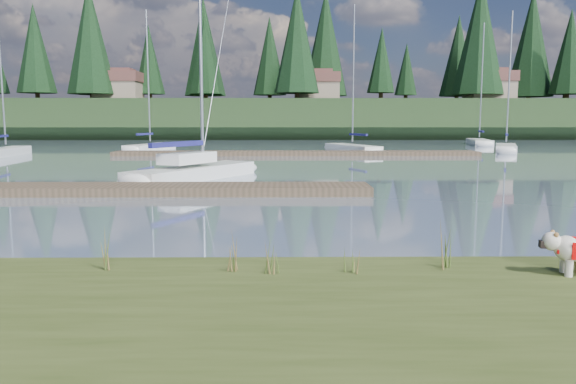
{
  "coord_description": "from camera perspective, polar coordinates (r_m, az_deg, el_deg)",
  "views": [
    {
      "loc": [
        0.98,
        -10.26,
        2.52
      ],
      "look_at": [
        1.09,
        -0.5,
        1.27
      ],
      "focal_mm": 35.0,
      "sensor_mm": 36.0,
      "label": 1
    }
  ],
  "objects": [
    {
      "name": "ground",
      "position": [
        40.35,
        -2.02,
        3.74
      ],
      "size": [
        200.0,
        200.0,
        0.0
      ],
      "primitive_type": "plane",
      "color": "#7789A1",
      "rests_on": "ground"
    },
    {
      "name": "ridge",
      "position": [
        83.26,
        -1.31,
        7.31
      ],
      "size": [
        200.0,
        20.0,
        5.0
      ],
      "primitive_type": "cube",
      "color": "black",
      "rests_on": "ground"
    },
    {
      "name": "sailboat_main",
      "position": [
        24.69,
        -8.71,
        2.36
      ],
      "size": [
        5.28,
        8.0,
        11.87
      ],
      "rotation": [
        0.0,
        0.0,
        1.08
      ],
      "color": "white",
      "rests_on": "ground"
    },
    {
      "name": "dock_near",
      "position": [
        20.03,
        -15.02,
        0.27
      ],
      "size": [
        16.0,
        2.0,
        0.3
      ],
      "primitive_type": "cube",
      "color": "#4C3D2C",
      "rests_on": "ground"
    },
    {
      "name": "dock_far",
      "position": [
        40.34,
        0.82,
        3.95
      ],
      "size": [
        26.0,
        2.2,
        0.3
      ],
      "primitive_type": "cube",
      "color": "#4C3D2C",
      "rests_on": "ground"
    },
    {
      "name": "sailboat_bg_0",
      "position": [
        45.5,
        -26.44,
        3.79
      ],
      "size": [
        1.97,
        7.09,
        10.26
      ],
      "rotation": [
        0.0,
        0.0,
        1.66
      ],
      "color": "white",
      "rests_on": "ground"
    },
    {
      "name": "sailboat_bg_1",
      "position": [
        48.35,
        -13.46,
        4.53
      ],
      "size": [
        3.18,
        7.77,
        11.42
      ],
      "rotation": [
        0.0,
        0.0,
        1.34
      ],
      "color": "white",
      "rests_on": "ground"
    },
    {
      "name": "sailboat_bg_3",
      "position": [
        45.62,
        6.15,
        4.52
      ],
      "size": [
        4.2,
        7.86,
        11.51
      ],
      "rotation": [
        0.0,
        0.0,
        1.93
      ],
      "color": "white",
      "rests_on": "ground"
    },
    {
      "name": "sailboat_bg_4",
      "position": [
        48.91,
        21.25,
        4.26
      ],
      "size": [
        4.05,
        7.51,
        11.08
      ],
      "rotation": [
        0.0,
        0.0,
        1.2
      ],
      "color": "white",
      "rests_on": "ground"
    },
    {
      "name": "sailboat_bg_5",
      "position": [
        61.31,
        18.75,
        4.88
      ],
      "size": [
        3.37,
        8.77,
        12.23
      ],
      "rotation": [
        0.0,
        0.0,
        1.37
      ],
      "color": "white",
      "rests_on": "ground"
    },
    {
      "name": "weed_0",
      "position": [
        8.19,
        -5.55,
        -6.36
      ],
      "size": [
        0.17,
        0.14,
        0.57
      ],
      "color": "#475B23",
      "rests_on": "bank"
    },
    {
      "name": "weed_1",
      "position": [
        8.07,
        -1.44,
        -6.74
      ],
      "size": [
        0.17,
        0.14,
        0.51
      ],
      "color": "#475B23",
      "rests_on": "bank"
    },
    {
      "name": "weed_2",
      "position": [
        8.61,
        15.66,
        -5.45
      ],
      "size": [
        0.17,
        0.14,
        0.74
      ],
      "color": "#475B23",
      "rests_on": "bank"
    },
    {
      "name": "weed_3",
      "position": [
        8.67,
        -17.94,
        -5.82
      ],
      "size": [
        0.17,
        0.14,
        0.61
      ],
      "color": "#475B23",
      "rests_on": "bank"
    },
    {
      "name": "weed_4",
      "position": [
        8.12,
        6.49,
        -7.1
      ],
      "size": [
        0.17,
        0.14,
        0.38
      ],
      "color": "#475B23",
      "rests_on": "bank"
    },
    {
      "name": "mud_lip",
      "position": [
        9.05,
        -6.9,
        -8.46
      ],
      "size": [
        60.0,
        0.5,
        0.14
      ],
      "primitive_type": "cube",
      "color": "#33281C",
      "rests_on": "ground"
    },
    {
      "name": "conifer_2",
      "position": [
        83.19,
        -19.47,
        14.53
      ],
      "size": [
        6.6,
        6.6,
        16.05
      ],
      "color": "#382619",
      "rests_on": "ridge"
    },
    {
      "name": "conifer_3",
      "position": [
        83.49,
        -8.42,
        13.59
      ],
      "size": [
        4.84,
        4.84,
        12.25
      ],
      "color": "#382619",
      "rests_on": "ridge"
    },
    {
      "name": "conifer_4",
      "position": [
        77.01,
        0.91,
        15.22
      ],
      "size": [
        6.16,
        6.16,
        15.1
      ],
      "color": "#382619",
      "rests_on": "ridge"
    },
    {
      "name": "conifer_5",
      "position": [
        81.89,
        9.48,
        13.05
      ],
      "size": [
        3.96,
        3.96,
        10.35
      ],
      "color": "#382619",
      "rests_on": "ridge"
    },
    {
      "name": "conifer_6",
      "position": [
        83.58,
        18.89,
        14.83
      ],
      "size": [
        7.04,
        7.04,
        17.0
      ],
      "color": "#382619",
      "rests_on": "ridge"
    },
    {
      "name": "conifer_7",
      "position": [
        91.53,
        26.7,
        12.63
      ],
      "size": [
        5.28,
        5.28,
        13.2
      ],
      "color": "#382619",
      "rests_on": "ridge"
    },
    {
      "name": "house_0",
      "position": [
        83.62,
        -16.86,
        10.3
      ],
      "size": [
        6.3,
        5.3,
        4.65
      ],
      "color": "gray",
      "rests_on": "ridge"
    },
    {
      "name": "house_1",
      "position": [
        81.55,
        2.95,
        10.69
      ],
      "size": [
        6.3,
        5.3,
        4.65
      ],
      "color": "gray",
      "rests_on": "ridge"
    },
    {
      "name": "house_2",
      "position": [
        84.54,
        19.77,
        10.15
      ],
      "size": [
        6.3,
        5.3,
        4.65
      ],
      "color": "gray",
      "rests_on": "ridge"
    }
  ]
}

